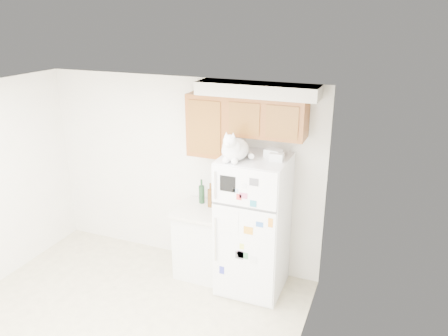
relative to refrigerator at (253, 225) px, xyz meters
The scene contains 8 objects.
room_shell 1.88m from the refrigerator, 126.64° to the right, with size 3.84×4.04×2.52m.
refrigerator is the anchor object (origin of this frame).
base_counter 0.79m from the refrigerator, behind, with size 0.64×0.64×0.92m.
cat 1.02m from the refrigerator, 135.94° to the right, with size 0.35×0.52×0.36m.
storage_box_back 0.92m from the refrigerator, 22.50° to the left, with size 0.18×0.13×0.10m, color white.
storage_box_front 0.93m from the refrigerator, ahead, with size 0.15×0.11×0.09m, color white.
bottle_green 0.84m from the refrigerator, 163.39° to the left, with size 0.07×0.07×0.32m, color #19381E, non-canonical shape.
bottle_amber 0.68m from the refrigerator, 165.04° to the left, with size 0.07×0.07×0.32m, color #593814, non-canonical shape.
Camera 1 is at (2.53, -2.84, 3.26)m, focal length 35.00 mm.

